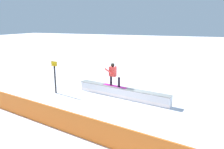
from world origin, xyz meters
name	(u,v)px	position (x,y,z in m)	size (l,w,h in m)	color
ground_plane	(122,98)	(0.00, 0.00, 0.00)	(120.00, 120.00, 0.00)	white
grind_box	(122,93)	(0.00, 0.00, 0.28)	(5.77, 1.47, 0.62)	white
snowboarder	(113,74)	(0.60, -0.11, 1.35)	(1.60, 0.60, 1.37)	#C91B97
safety_fence	(80,126)	(0.00, 4.76, 0.46)	(13.48, 0.06, 0.93)	orange
trail_marker	(55,76)	(4.08, 0.77, 1.07)	(0.40, 0.10, 2.00)	#262628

